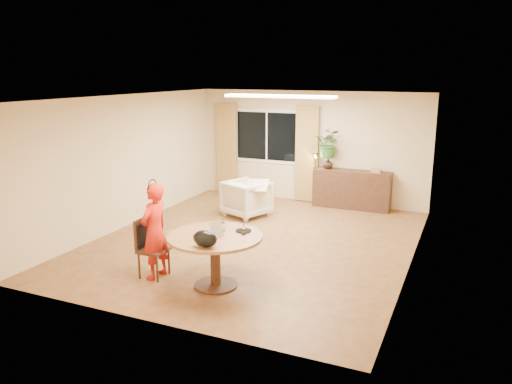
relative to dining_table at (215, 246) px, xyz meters
The scene contains 24 objects.
floor 2.10m from the dining_table, 97.64° to the left, with size 6.50×6.50×0.00m, color brown.
ceiling 2.83m from the dining_table, 97.64° to the left, with size 6.50×6.50×0.00m, color white.
wall_back 5.29m from the dining_table, 92.91° to the left, with size 5.50×5.50×0.00m, color beige.
wall_left 3.68m from the dining_table, 146.61° to the left, with size 6.50×6.50×0.00m, color beige.
wall_right 3.26m from the dining_table, 38.69° to the left, with size 6.50×6.50×0.00m, color beige.
window 5.47m from the dining_table, 104.67° to the left, with size 1.70×0.03×1.30m.
curtain_left 5.71m from the dining_table, 115.17° to the left, with size 0.55×0.08×2.25m, color olive.
curtain_right 5.18m from the dining_table, 93.52° to the left, with size 0.55×0.08×2.25m, color olive.
ceiling_panel 3.75m from the dining_table, 94.78° to the left, with size 2.20×0.35×0.05m, color white.
dining_table is the anchor object (origin of this frame).
dining_chair 1.03m from the dining_table, behind, with size 0.43×0.39×0.90m, color black, non-canonical shape.
child 0.99m from the dining_table, behind, with size 0.35×0.53×1.46m, color red.
laptop 0.31m from the dining_table, 150.10° to the right, with size 0.37×0.25×0.25m, color #B7B7BC, non-canonical shape.
tumbler 0.32m from the dining_table, 90.07° to the left, with size 0.08×0.08×0.12m, color white, non-canonical shape.
wine_glass 0.48m from the dining_table, 25.09° to the left, with size 0.06×0.06×0.18m, color white, non-canonical shape.
pot_lid 0.47m from the dining_table, 46.94° to the left, with size 0.23×0.23×0.04m, color white, non-canonical shape.
handbag 0.57m from the dining_table, 76.62° to the right, with size 0.35×0.20×0.23m, color black, non-canonical shape.
armchair 3.65m from the dining_table, 107.56° to the left, with size 0.83×0.85×0.77m, color beige.
throw 3.51m from the dining_table, 103.65° to the left, with size 0.45×0.55×0.03m, color beige, non-canonical shape.
sideboard 5.07m from the dining_table, 80.78° to the left, with size 1.73×0.42×0.86m, color black.
vase 5.02m from the dining_table, 87.27° to the left, with size 0.24×0.24×0.25m, color black.
bouquet 5.07m from the dining_table, 87.19° to the left, with size 0.59×0.51×0.66m, color #2F6D29.
book_stack 5.18m from the dining_table, 75.05° to the left, with size 0.22×0.16×0.09m, color #94674B, non-canonical shape.
desk_lamp 4.97m from the dining_table, 90.51° to the left, with size 0.15×0.15×0.36m, color black, non-canonical shape.
Camera 1 is at (3.50, -7.90, 3.04)m, focal length 35.00 mm.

